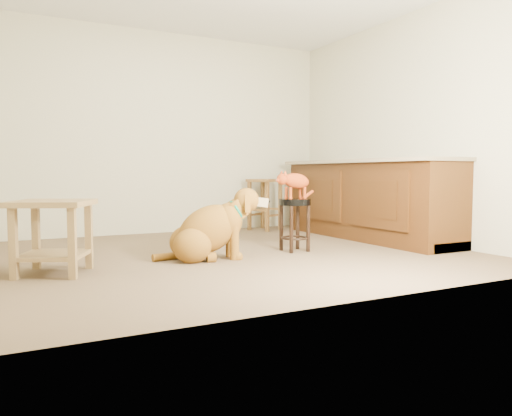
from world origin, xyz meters
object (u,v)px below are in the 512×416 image
side_table (53,226)px  tabby_kitten (294,182)px  wood_stool (265,204)px  golden_retriever (209,231)px  padded_stool (295,214)px

side_table → tabby_kitten: tabby_kitten is taller
wood_stool → golden_retriever: (-1.57, -1.83, -0.11)m
padded_stool → golden_retriever: golden_retriever is taller
padded_stool → tabby_kitten: tabby_kitten is taller
side_table → golden_retriever: bearing=2.5°
side_table → padded_stool: bearing=2.7°
golden_retriever → tabby_kitten: tabby_kitten is taller
golden_retriever → wood_stool: bearing=61.0°
side_table → golden_retriever: (1.32, 0.06, -0.12)m
side_table → tabby_kitten: 2.28m
padded_stool → side_table: bearing=-177.3°
side_table → tabby_kitten: bearing=2.7°
side_table → golden_retriever: 1.33m
wood_stool → tabby_kitten: 1.93m
wood_stool → side_table: 3.46m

